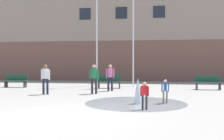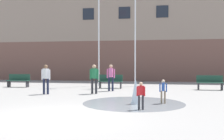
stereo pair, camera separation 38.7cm
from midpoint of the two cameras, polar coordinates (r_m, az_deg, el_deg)
The scene contains 13 objects.
ground_plane at distance 8.31m, azimuth -10.32°, elevation -9.97°, with size 100.00×100.00×0.00m, color gray.
library_building at distance 27.89m, azimuth 3.86°, elevation 6.78°, with size 36.00×6.05×8.57m.
splash_fountain at distance 10.86m, azimuth 5.95°, elevation -5.85°, with size 4.21×4.21×1.06m.
park_bench_left_of_flagpoles at distance 19.51m, azimuth -19.14°, elevation -2.13°, with size 1.60×0.44×0.91m.
park_bench_under_left_flagpole at distance 17.53m, azimuth 0.32°, elevation -2.43°, with size 1.60×0.44×0.91m.
park_bench_far_right at distance 17.60m, azimuth 21.12°, elevation -2.51°, with size 1.60×0.44×0.91m.
child_running at distance 9.38m, azimuth 7.49°, elevation -5.09°, with size 0.31×0.23×0.99m.
child_in_fountain at distance 11.00m, azimuth 12.07°, elevation -4.16°, with size 0.31×0.22×0.99m.
adult_near_bench at distance 14.43m, azimuth -13.47°, elevation -1.47°, with size 0.50×0.36×1.59m.
teen_by_trashcan at distance 15.71m, azimuth 0.45°, elevation -1.21°, with size 0.50×0.34×1.59m.
adult_watching at distance 14.26m, azimuth -3.14°, elevation -1.46°, with size 0.50×0.36×1.59m.
flagpole_left at distance 19.72m, azimuth -2.24°, elevation 9.13°, with size 0.80×0.10×8.12m.
flagpole_right at distance 19.34m, azimuth 5.74°, elevation 8.94°, with size 0.80×0.10×7.90m.
Camera 2 is at (2.97, -7.63, 1.62)m, focal length 42.00 mm.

